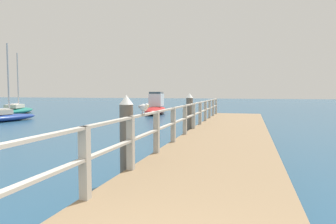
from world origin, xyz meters
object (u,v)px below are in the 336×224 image
boat_2 (6,116)px  dock_piling_near (127,138)px  boat_3 (156,107)px  dock_piling_far (189,115)px  seagull_foreground (144,107)px  boat_0 (17,110)px

boat_2 → dock_piling_near: bearing=-28.6°
dock_piling_near → boat_3: bearing=105.6°
dock_piling_far → boat_3: bearing=113.7°
dock_piling_far → seagull_foreground: dock_piling_far is taller
boat_0 → boat_2: boat_0 is taller
boat_2 → boat_3: boat_2 is taller
dock_piling_near → seagull_foreground: bearing=-1.9°
dock_piling_far → seagull_foreground: size_ratio=4.64×
seagull_foreground → boat_0: bearing=-83.3°
seagull_foreground → boat_2: bearing=-78.5°
dock_piling_far → seagull_foreground: (0.39, -6.74, 0.65)m
seagull_foreground → boat_3: boat_3 is taller
dock_piling_far → boat_2: boat_2 is taller
boat_0 → boat_3: boat_0 is taller
seagull_foreground → boat_2: 16.24m
boat_2 → boat_0: bearing=136.2°
seagull_foreground → boat_2: (-12.77, 9.95, -1.26)m
seagull_foreground → boat_2: boat_2 is taller
dock_piling_far → boat_0: (-16.54, 8.90, -0.59)m
boat_0 → boat_2: 7.05m
seagull_foreground → boat_3: bearing=-113.9°
boat_2 → boat_3: size_ratio=0.92×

